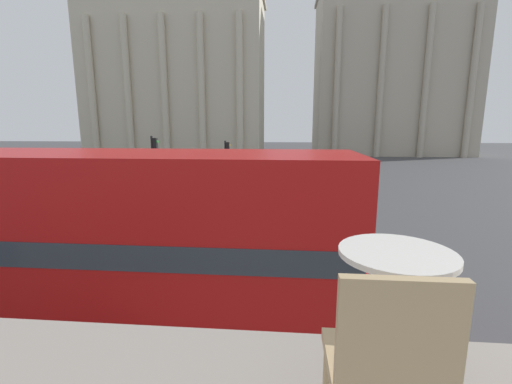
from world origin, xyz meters
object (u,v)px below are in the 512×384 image
at_px(traffic_light_far, 227,160).
at_px(pedestrian_red, 134,186).
at_px(plaza_building_right, 391,75).
at_px(double_decker_bus, 91,244).
at_px(cafe_dining_table, 394,286).
at_px(plaza_building_left, 177,80).
at_px(traffic_light_near, 268,197).
at_px(traffic_light_mid, 154,164).
at_px(cafe_chair_0, 385,366).
at_px(pedestrian_olive, 99,202).
at_px(pedestrian_grey, 274,164).

distance_m(traffic_light_far, pedestrian_red, 6.17).
height_order(traffic_light_far, pedestrian_red, traffic_light_far).
bearing_deg(plaza_building_right, double_decker_bus, -111.06).
height_order(cafe_dining_table, traffic_light_far, cafe_dining_table).
xyz_separation_m(plaza_building_left, traffic_light_near, (15.74, -40.62, -9.09)).
xyz_separation_m(double_decker_bus, traffic_light_mid, (-2.95, 11.06, 0.38)).
xyz_separation_m(cafe_dining_table, traffic_light_near, (-1.17, 9.50, -1.49)).
relative_size(plaza_building_left, traffic_light_far, 7.04).
xyz_separation_m(cafe_chair_0, traffic_light_near, (-0.95, 10.12, -1.47)).
relative_size(traffic_light_far, pedestrian_olive, 2.24).
bearing_deg(pedestrian_red, cafe_chair_0, 64.51).
distance_m(cafe_chair_0, plaza_building_left, 53.96).
distance_m(plaza_building_left, plaza_building_right, 34.63).
distance_m(traffic_light_far, pedestrian_grey, 11.80).
height_order(double_decker_bus, plaza_building_right, plaza_building_right).
xyz_separation_m(cafe_chair_0, traffic_light_far, (-4.35, 21.71, -1.37)).
relative_size(cafe_dining_table, traffic_light_mid, 0.18).
xyz_separation_m(cafe_dining_table, traffic_light_mid, (-7.44, 15.58, -1.11)).
xyz_separation_m(plaza_building_left, plaza_building_right, (33.42, 8.96, 1.57)).
bearing_deg(traffic_light_near, traffic_light_far, 106.33).
relative_size(cafe_dining_table, pedestrian_grey, 0.44).
height_order(cafe_dining_table, traffic_light_mid, traffic_light_mid).
height_order(plaza_building_left, pedestrian_red, plaza_building_left).
bearing_deg(traffic_light_far, pedestrian_grey, 76.01).
height_order(double_decker_bus, pedestrian_olive, double_decker_bus).
bearing_deg(plaza_building_right, traffic_light_mid, -118.84).
distance_m(plaza_building_right, traffic_light_near, 53.71).
height_order(plaza_building_right, traffic_light_mid, plaza_building_right).
distance_m(cafe_chair_0, traffic_light_mid, 17.77).
bearing_deg(cafe_dining_table, traffic_light_far, 102.21).
distance_m(plaza_building_left, traffic_light_far, 32.81).
relative_size(cafe_chair_0, pedestrian_grey, 0.54).
xyz_separation_m(plaza_building_right, traffic_light_near, (-17.68, -49.58, -10.66)).
xyz_separation_m(plaza_building_right, traffic_light_mid, (-23.95, -43.50, -10.29)).
distance_m(double_decker_bus, pedestrian_red, 14.92).
distance_m(double_decker_bus, traffic_light_mid, 11.45).
bearing_deg(traffic_light_mid, pedestrian_grey, 71.31).
distance_m(plaza_building_right, traffic_light_far, 44.72).
bearing_deg(traffic_light_far, cafe_dining_table, -77.79).
bearing_deg(double_decker_bus, plaza_building_left, 111.08).
relative_size(double_decker_bus, pedestrian_olive, 6.38).
bearing_deg(plaza_building_right, plaza_building_left, -164.99).
xyz_separation_m(traffic_light_far, pedestrian_olive, (-5.27, -6.94, -1.47)).
relative_size(double_decker_bus, pedestrian_red, 6.12).
height_order(plaza_building_left, pedestrian_grey, plaza_building_left).
bearing_deg(pedestrian_olive, pedestrian_grey, -138.74).
bearing_deg(plaza_building_right, cafe_chair_0, -105.65).
distance_m(pedestrian_grey, pedestrian_olive, 20.02).
bearing_deg(cafe_chair_0, pedestrian_grey, 87.91).
height_order(double_decker_bus, cafe_chair_0, cafe_chair_0).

